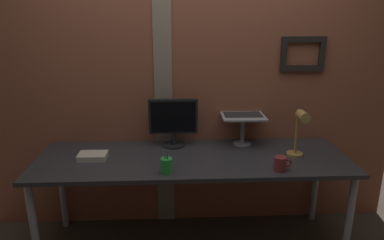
{
  "coord_description": "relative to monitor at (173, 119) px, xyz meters",
  "views": [
    {
      "loc": [
        -0.13,
        -2.38,
        1.73
      ],
      "look_at": [
        -0.01,
        0.07,
        0.98
      ],
      "focal_mm": 32.88,
      "sensor_mm": 36.0,
      "label": 1
    }
  ],
  "objects": [
    {
      "name": "brick_wall_back",
      "position": [
        0.15,
        0.18,
        0.37
      ],
      "size": [
        3.35,
        0.16,
        2.63
      ],
      "color": "#9E563D",
      "rests_on": "ground_plane"
    },
    {
      "name": "desk",
      "position": [
        0.14,
        -0.24,
        -0.28
      ],
      "size": [
        2.25,
        0.72,
        0.73
      ],
      "color": "#333338",
      "rests_on": "ground_plane"
    },
    {
      "name": "laptop_stand",
      "position": [
        0.54,
        0.0,
        -0.06
      ],
      "size": [
        0.28,
        0.22,
        0.23
      ],
      "color": "gray",
      "rests_on": "desk"
    },
    {
      "name": "paper_clutter_stack",
      "position": [
        -0.58,
        -0.24,
        -0.19
      ],
      "size": [
        0.2,
        0.14,
        0.04
      ],
      "primitive_type": "cube",
      "rotation": [
        0.0,
        0.0,
        -0.0
      ],
      "color": "silver",
      "rests_on": "desk"
    },
    {
      "name": "desk_lamp",
      "position": [
        0.89,
        -0.29,
        0.01
      ],
      "size": [
        0.12,
        0.2,
        0.36
      ],
      "color": "tan",
      "rests_on": "desk"
    },
    {
      "name": "laptop",
      "position": [
        0.54,
        0.07,
        0.07
      ],
      "size": [
        0.33,
        0.3,
        0.22
      ],
      "color": "#ADB2B7",
      "rests_on": "laptop_stand"
    },
    {
      "name": "pen_cup",
      "position": [
        -0.05,
        -0.49,
        -0.16
      ],
      "size": [
        0.08,
        0.08,
        0.16
      ],
      "color": "green",
      "rests_on": "desk"
    },
    {
      "name": "coffee_mug",
      "position": [
        0.7,
        -0.49,
        -0.17
      ],
      "size": [
        0.12,
        0.08,
        0.1
      ],
      "color": "maroon",
      "rests_on": "desk"
    },
    {
      "name": "monitor",
      "position": [
        0.0,
        0.0,
        0.0
      ],
      "size": [
        0.38,
        0.18,
        0.38
      ],
      "color": "black",
      "rests_on": "desk"
    }
  ]
}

